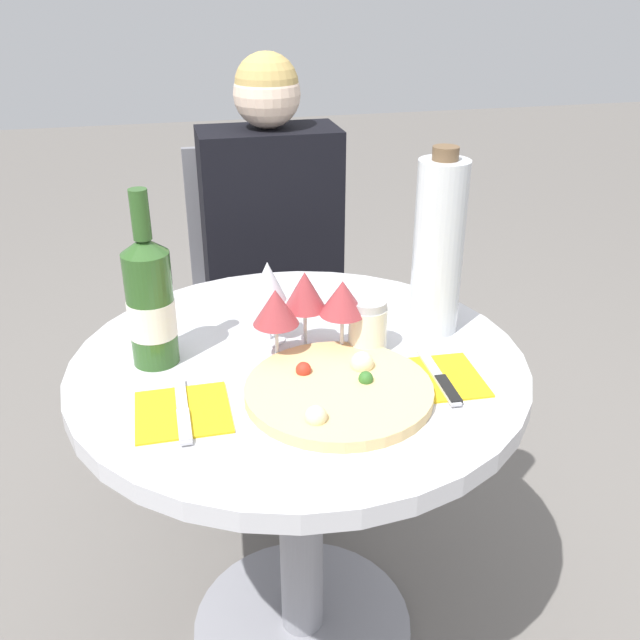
{
  "coord_description": "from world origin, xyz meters",
  "views": [
    {
      "loc": [
        -0.22,
        -1.11,
        1.35
      ],
      "look_at": [
        0.03,
        -0.05,
        0.8
      ],
      "focal_mm": 40.0,
      "sensor_mm": 36.0,
      "label": 1
    }
  ],
  "objects_px": {
    "dining_table": "(300,437)",
    "wine_bottle": "(150,302)",
    "chair_behind_diner": "(270,308)",
    "tall_carafe": "(438,247)",
    "pizza_large": "(339,390)",
    "seated_diner": "(278,304)"
  },
  "relations": [
    {
      "from": "dining_table",
      "to": "wine_bottle",
      "type": "xyz_separation_m",
      "value": [
        -0.25,
        0.05,
        0.29
      ]
    },
    {
      "from": "chair_behind_diner",
      "to": "tall_carafe",
      "type": "height_order",
      "value": "tall_carafe"
    },
    {
      "from": "pizza_large",
      "to": "tall_carafe",
      "type": "bearing_deg",
      "value": 39.52
    },
    {
      "from": "dining_table",
      "to": "pizza_large",
      "type": "xyz_separation_m",
      "value": [
        0.04,
        -0.14,
        0.19
      ]
    },
    {
      "from": "wine_bottle",
      "to": "tall_carafe",
      "type": "height_order",
      "value": "tall_carafe"
    },
    {
      "from": "dining_table",
      "to": "pizza_large",
      "type": "relative_size",
      "value": 2.65
    },
    {
      "from": "seated_diner",
      "to": "wine_bottle",
      "type": "bearing_deg",
      "value": 61.3
    },
    {
      "from": "chair_behind_diner",
      "to": "pizza_large",
      "type": "height_order",
      "value": "chair_behind_diner"
    },
    {
      "from": "wine_bottle",
      "to": "dining_table",
      "type": "bearing_deg",
      "value": -11.08
    },
    {
      "from": "seated_diner",
      "to": "chair_behind_diner",
      "type": "bearing_deg",
      "value": -90.0
    },
    {
      "from": "seated_diner",
      "to": "pizza_large",
      "type": "relative_size",
      "value": 3.69
    },
    {
      "from": "dining_table",
      "to": "seated_diner",
      "type": "bearing_deg",
      "value": 83.59
    },
    {
      "from": "wine_bottle",
      "to": "tall_carafe",
      "type": "distance_m",
      "value": 0.54
    },
    {
      "from": "chair_behind_diner",
      "to": "seated_diner",
      "type": "distance_m",
      "value": 0.16
    },
    {
      "from": "seated_diner",
      "to": "tall_carafe",
      "type": "height_order",
      "value": "seated_diner"
    },
    {
      "from": "chair_behind_diner",
      "to": "tall_carafe",
      "type": "xyz_separation_m",
      "value": [
        0.21,
        -0.73,
        0.44
      ]
    },
    {
      "from": "dining_table",
      "to": "seated_diner",
      "type": "relative_size",
      "value": 0.72
    },
    {
      "from": "tall_carafe",
      "to": "chair_behind_diner",
      "type": "bearing_deg",
      "value": 106.17
    },
    {
      "from": "tall_carafe",
      "to": "wine_bottle",
      "type": "bearing_deg",
      "value": -178.93
    },
    {
      "from": "dining_table",
      "to": "tall_carafe",
      "type": "bearing_deg",
      "value": 11.86
    },
    {
      "from": "pizza_large",
      "to": "tall_carafe",
      "type": "xyz_separation_m",
      "value": [
        0.24,
        0.2,
        0.16
      ]
    },
    {
      "from": "dining_table",
      "to": "tall_carafe",
      "type": "xyz_separation_m",
      "value": [
        0.28,
        0.06,
        0.35
      ]
    }
  ]
}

